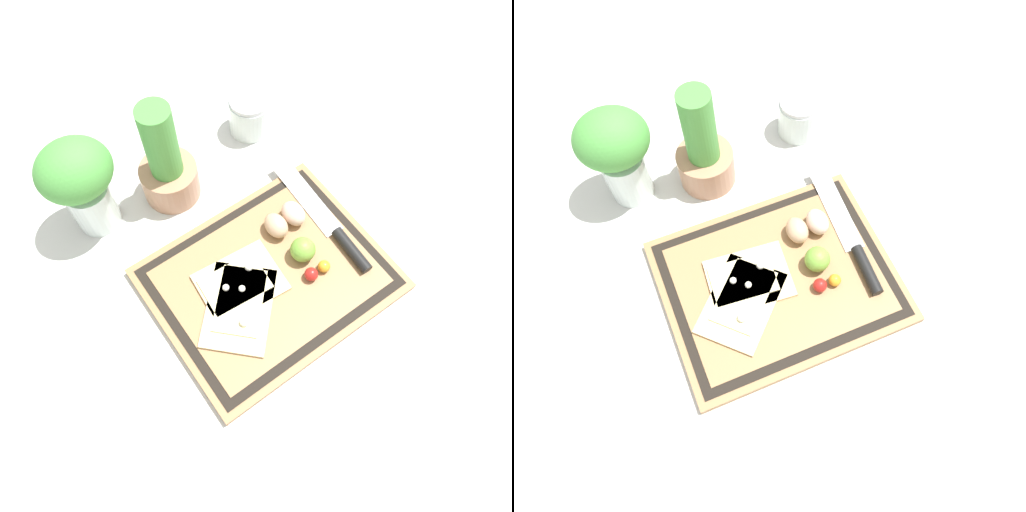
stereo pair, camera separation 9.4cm
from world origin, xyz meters
The scene contains 13 objects.
ground_plane centered at (0.00, 0.00, 0.00)m, with size 6.00×6.00×0.00m, color silver.
cutting_board centered at (0.00, 0.00, 0.01)m, with size 0.43×0.35×0.02m.
pizza_slice_near centered at (-0.08, -0.02, 0.03)m, with size 0.20×0.20×0.02m.
pizza_slice_far centered at (-0.05, 0.02, 0.03)m, with size 0.16×0.13×0.02m.
knife centered at (0.16, 0.00, 0.03)m, with size 0.05×0.30×0.02m.
egg_brown centered at (0.07, 0.07, 0.04)m, with size 0.04×0.05×0.04m, color tan.
egg_pink centered at (0.11, 0.07, 0.04)m, with size 0.04×0.05×0.04m, color beige.
lime centered at (0.08, 0.00, 0.04)m, with size 0.05×0.05×0.05m, color #70A838.
cherry_tomato_red centered at (0.06, -0.05, 0.03)m, with size 0.03×0.03×0.03m, color red.
cherry_tomato_yellow centered at (0.09, -0.05, 0.03)m, with size 0.02×0.02×0.02m, color gold.
herb_pot centered at (-0.04, 0.28, 0.08)m, with size 0.12×0.12×0.24m.
sauce_jar centered at (0.19, 0.33, 0.04)m, with size 0.09×0.09×0.09m.
herb_glass centered at (-0.20, 0.31, 0.13)m, with size 0.14×0.12×0.22m.
Camera 2 is at (-0.16, -0.34, 0.88)m, focal length 35.00 mm.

